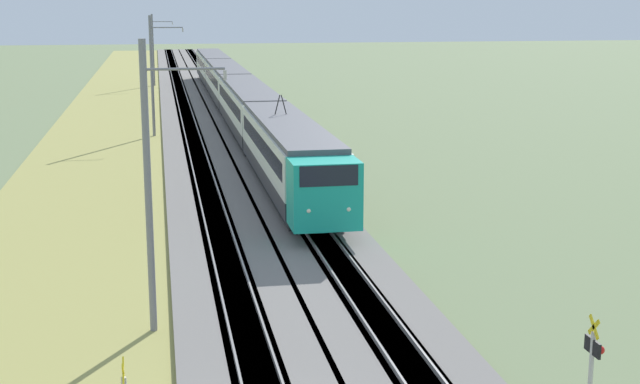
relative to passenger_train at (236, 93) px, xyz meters
The scene contains 10 objects.
ballast_main 9.33m from the passenger_train, 152.28° to the left, with size 240.00×4.40×0.30m.
ballast_adjacent 8.33m from the passenger_train, behind, with size 240.00×4.40×0.30m.
track_main 9.33m from the passenger_train, 152.28° to the left, with size 240.00×1.57×0.45m.
track_adjacent 8.33m from the passenger_train, behind, with size 240.00×1.57×0.45m.
grass_verge 12.71m from the passenger_train, 129.93° to the left, with size 240.00×11.36×0.12m.
passenger_train is the anchor object (origin of this frame).
crossing_signal_far 59.16m from the passenger_train, behind, with size 0.70×0.23×3.26m.
catenary_mast_near 50.37m from the passenger_train, behind, with size 0.22×2.56×9.13m.
catenary_mast_mid 11.07m from the passenger_train, 140.01° to the left, with size 0.22×2.56×9.15m.
catenary_mast_far 34.03m from the passenger_train, 11.82° to the left, with size 0.22×2.56×8.64m.
Camera 1 is at (-18.65, 2.39, 10.22)m, focal length 50.00 mm.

